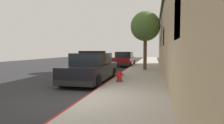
# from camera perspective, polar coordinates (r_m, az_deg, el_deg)

# --- Properties ---
(ground_plane) EXTENTS (30.67, 60.00, 0.20)m
(ground_plane) POSITION_cam_1_polar(r_m,az_deg,el_deg) (17.42, -10.62, -2.47)
(ground_plane) COLOR #2B2B2D
(sidewalk_pavement) EXTENTS (2.78, 60.00, 0.13)m
(sidewalk_pavement) POSITION_cam_1_polar(r_m,az_deg,el_deg) (16.02, 9.52, -2.39)
(sidewalk_pavement) COLOR #ADA89E
(sidewalk_pavement) RESTS_ON ground
(curb_painted_edge) EXTENTS (0.08, 60.00, 0.13)m
(curb_painted_edge) POSITION_cam_1_polar(r_m,az_deg,el_deg) (16.16, 4.44, -2.30)
(curb_painted_edge) COLOR maroon
(curb_painted_edge) RESTS_ON ground
(storefront_building) EXTENTS (6.79, 24.42, 4.96)m
(storefront_building) POSITION_cam_1_polar(r_m,az_deg,el_deg) (12.30, 30.87, 6.67)
(storefront_building) COLOR tan
(storefront_building) RESTS_ON ground
(police_cruiser) EXTENTS (1.94, 4.84, 1.68)m
(police_cruiser) POSITION_cam_1_polar(r_m,az_deg,el_deg) (10.30, -6.18, -1.85)
(police_cruiser) COLOR black
(police_cruiser) RESTS_ON ground
(parked_car_silver_ahead) EXTENTS (1.94, 4.84, 1.56)m
(parked_car_silver_ahead) POSITION_cam_1_polar(r_m,az_deg,el_deg) (20.56, 3.74, 0.84)
(parked_car_silver_ahead) COLOR maroon
(parked_car_silver_ahead) RESTS_ON ground
(fire_hydrant) EXTENTS (0.44, 0.40, 0.76)m
(fire_hydrant) POSITION_cam_1_polar(r_m,az_deg,el_deg) (9.50, 2.24, -3.88)
(fire_hydrant) COLOR #4C4C51
(fire_hydrant) RESTS_ON sidewalk_pavement
(street_tree) EXTENTS (2.39, 2.39, 4.72)m
(street_tree) POSITION_cam_1_polar(r_m,az_deg,el_deg) (15.70, 10.05, 10.49)
(street_tree) COLOR brown
(street_tree) RESTS_ON sidewalk_pavement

